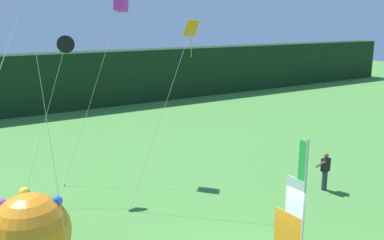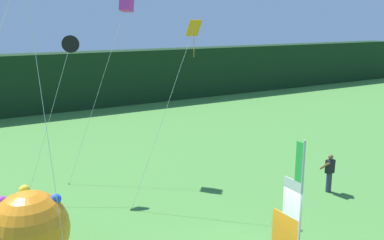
% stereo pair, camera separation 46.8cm
% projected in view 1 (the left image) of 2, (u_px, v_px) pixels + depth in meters
% --- Properties ---
extents(distant_treeline, '(80.00, 2.40, 4.36)m').
position_uv_depth(distant_treeline, '(26.00, 84.00, 31.24)').
color(distant_treeline, black).
rests_on(distant_treeline, ground).
extents(banner_flag, '(0.06, 1.03, 3.91)m').
position_uv_depth(banner_flag, '(295.00, 211.00, 11.07)').
color(banner_flag, '#B7B7BC').
rests_on(banner_flag, ground).
extents(person_mid_field, '(0.55, 0.48, 1.57)m').
position_uv_depth(person_mid_field, '(325.00, 170.00, 17.14)').
color(person_mid_field, '#2D334C').
rests_on(person_mid_field, ground).
extents(inflatable_balloon, '(2.20, 2.20, 2.25)m').
position_uv_depth(inflatable_balloon, '(30.00, 232.00, 11.56)').
color(inflatable_balloon, orange).
rests_on(inflatable_balloon, ground).
extents(kite_magenta_box_0, '(3.69, 1.38, 7.91)m').
position_uv_depth(kite_magenta_box_0, '(121.00, 3.00, 18.51)').
color(kite_magenta_box_0, brown).
rests_on(kite_magenta_box_0, ground).
extents(kite_black_delta_3, '(2.80, 1.59, 6.18)m').
position_uv_depth(kite_black_delta_3, '(65.00, 45.00, 16.56)').
color(kite_black_delta_3, brown).
rests_on(kite_black_delta_3, ground).
extents(kite_orange_diamond_5, '(2.94, 0.42, 6.76)m').
position_uv_depth(kite_orange_diamond_5, '(187.00, 42.00, 15.32)').
color(kite_orange_diamond_5, brown).
rests_on(kite_orange_diamond_5, ground).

